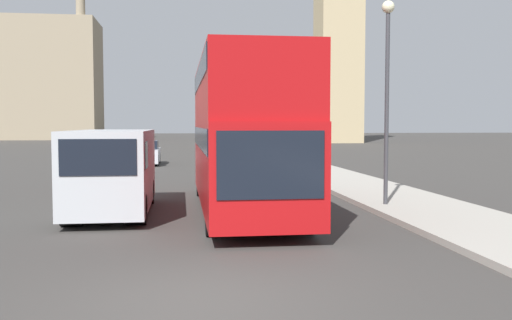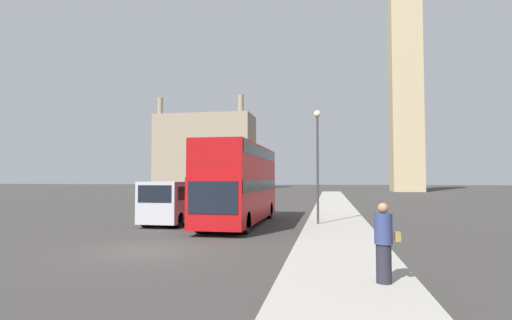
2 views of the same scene
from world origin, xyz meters
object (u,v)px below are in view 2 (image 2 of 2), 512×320
at_px(white_van, 175,201).
at_px(red_double_decker_bus, 240,181).
at_px(clock_tower, 404,35).
at_px(street_lamp, 317,149).
at_px(parked_sedan, 244,196).
at_px(pedestrian, 384,243).

bearing_deg(white_van, red_double_decker_bus, 2.63).
relative_size(clock_tower, street_lamp, 10.13).
bearing_deg(white_van, parked_sedan, 91.15).
relative_size(white_van, pedestrian, 3.12).
bearing_deg(parked_sedan, street_lamp, -67.53).
height_order(clock_tower, pedestrian, clock_tower).
relative_size(pedestrian, street_lamp, 0.30).
relative_size(red_double_decker_bus, pedestrian, 5.78).
relative_size(red_double_decker_bus, parked_sedan, 2.34).
distance_m(clock_tower, red_double_decker_bus, 67.94).
xyz_separation_m(red_double_decker_bus, street_lamp, (4.14, -0.24, 1.63)).
height_order(red_double_decker_bus, parked_sedan, red_double_decker_bus).
xyz_separation_m(red_double_decker_bus, parked_sedan, (-3.99, 19.42, -1.66)).
xyz_separation_m(white_van, parked_sedan, (-0.39, 19.58, -0.57)).
height_order(street_lamp, parked_sedan, street_lamp).
xyz_separation_m(clock_tower, red_double_decker_bus, (-19.25, -58.87, -27.91)).
bearing_deg(street_lamp, white_van, 179.48).
relative_size(clock_tower, pedestrian, 33.46).
distance_m(red_double_decker_bus, white_van, 3.76).
xyz_separation_m(white_van, pedestrian, (9.49, -11.51, -0.21)).
bearing_deg(red_double_decker_bus, clock_tower, 71.89).
bearing_deg(white_van, pedestrian, -50.49).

